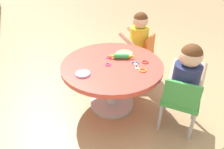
# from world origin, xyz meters

# --- Properties ---
(ground_plane) EXTENTS (10.00, 10.00, 0.00)m
(ground_plane) POSITION_xyz_m (0.00, 0.00, 0.00)
(ground_plane) COLOR tan
(craft_table) EXTENTS (0.93, 0.93, 0.48)m
(craft_table) POSITION_xyz_m (0.00, 0.00, 0.37)
(craft_table) COLOR silver
(craft_table) RESTS_ON ground
(child_chair_left) EXTENTS (0.40, 0.40, 0.54)m
(child_chair_left) POSITION_xyz_m (-0.31, -0.57, 0.31)
(child_chair_left) COLOR #B7B7BC
(child_chair_left) RESTS_ON ground
(seated_child_left) EXTENTS (0.43, 0.39, 0.51)m
(seated_child_left) POSITION_xyz_m (-0.27, -0.58, 0.53)
(seated_child_left) COLOR #3F4772
(seated_child_left) RESTS_ON ground
(child_chair_right) EXTENTS (0.41, 0.41, 0.54)m
(child_chair_right) POSITION_xyz_m (0.54, -0.35, 0.31)
(child_chair_right) COLOR #B7B7BC
(child_chair_right) RESTS_ON ground
(seated_child_right) EXTENTS (0.40, 0.43, 0.51)m
(seated_child_right) POSITION_xyz_m (0.56, -0.31, 0.53)
(seated_child_right) COLOR #3F4772
(seated_child_right) RESTS_ON ground
(rolling_pin) EXTENTS (0.06, 0.23, 0.05)m
(rolling_pin) POSITION_xyz_m (0.09, -0.09, 0.51)
(rolling_pin) COLOR green
(rolling_pin) RESTS_ON craft_table
(craft_scissors) EXTENTS (0.14, 0.08, 0.01)m
(craft_scissors) POSITION_xyz_m (-0.03, -0.21, 0.49)
(craft_scissors) COLOR silver
(craft_scissors) RESTS_ON craft_table
(playdough_blob_0) EXTENTS (0.12, 0.12, 0.02)m
(playdough_blob_0) POSITION_xyz_m (-0.19, 0.24, 0.49)
(playdough_blob_0) COLOR #CC99E5
(playdough_blob_0) RESTS_ON craft_table
(playdough_blob_1) EXTENTS (0.16, 0.16, 0.02)m
(playdough_blob_1) POSITION_xyz_m (0.17, -0.12, 0.49)
(playdough_blob_1) COLOR #F2CC72
(playdough_blob_1) RESTS_ON craft_table
(cookie_cutter_0) EXTENTS (0.06, 0.06, 0.01)m
(cookie_cutter_0) POSITION_xyz_m (0.01, -0.30, 0.49)
(cookie_cutter_0) COLOR red
(cookie_cutter_0) RESTS_ON craft_table
(cookie_cutter_1) EXTENTS (0.05, 0.05, 0.01)m
(cookie_cutter_1) POSITION_xyz_m (-0.03, 0.04, 0.49)
(cookie_cutter_1) COLOR #D83FA5
(cookie_cutter_1) RESTS_ON craft_table
(cookie_cutter_2) EXTENTS (0.05, 0.05, 0.01)m
(cookie_cutter_2) POSITION_xyz_m (0.11, 0.03, 0.49)
(cookie_cutter_2) COLOR #D83FA5
(cookie_cutter_2) RESTS_ON craft_table
(cookie_cutter_3) EXTENTS (0.06, 0.06, 0.01)m
(cookie_cutter_3) POSITION_xyz_m (-0.13, -0.26, 0.49)
(cookie_cutter_3) COLOR orange
(cookie_cutter_3) RESTS_ON craft_table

